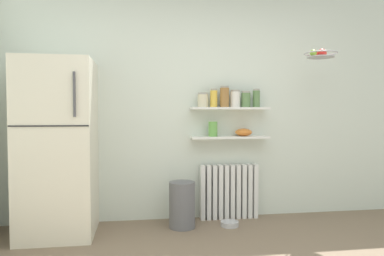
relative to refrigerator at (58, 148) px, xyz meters
The scene contains 16 objects.
back_wall 1.63m from the refrigerator, 15.04° to the left, with size 7.04×0.10×2.60m, color silver.
refrigerator is the anchor object (origin of this frame).
radiator 1.90m from the refrigerator, ahead, with size 0.66×0.12×0.62m.
wall_shelf_lower 1.82m from the refrigerator, ahead, with size 0.88×0.22×0.03m, color white.
wall_shelf_upper 1.86m from the refrigerator, ahead, with size 0.88×0.22×0.03m, color white.
storage_jar_0 1.59m from the refrigerator, ahead, with size 0.11×0.11×0.16m.
storage_jar_1 1.71m from the refrigerator, ahead, with size 0.08×0.08×0.21m.
storage_jar_2 1.83m from the refrigerator, ahead, with size 0.10×0.10×0.24m.
storage_jar_3 1.94m from the refrigerator, ahead, with size 0.11×0.11×0.19m.
storage_jar_4 2.06m from the refrigerator, ahead, with size 0.10×0.10×0.18m.
storage_jar_5 2.18m from the refrigerator, ahead, with size 0.08×0.08×0.21m.
vase 1.63m from the refrigerator, ahead, with size 0.10×0.10×0.16m, color #66A84C.
shelf_bowl 1.98m from the refrigerator, ahead, with size 0.19×0.19×0.09m, color orange.
trash_bin 1.38m from the refrigerator, ahead, with size 0.27×0.27×0.48m, color slate.
pet_food_bowl 1.93m from the refrigerator, ahead, with size 0.19×0.19×0.05m, color #B7B7BC.
hanging_fruit_basket 2.86m from the refrigerator, ahead, with size 0.34×0.34×0.09m.
Camera 1 is at (-0.74, -2.02, 1.21)m, focal length 33.49 mm.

